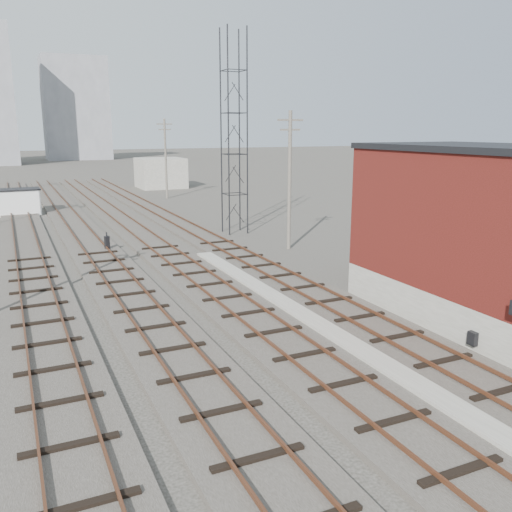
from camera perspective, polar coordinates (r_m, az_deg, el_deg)
ground at (r=64.64m, az=-15.39°, el=5.77°), size 320.00×320.00×0.00m
track_right at (r=44.90m, az=-7.74°, el=3.17°), size 3.20×90.00×0.39m
track_mid_right at (r=43.93m, az=-12.74°, el=2.75°), size 3.20×90.00×0.39m
track_mid_left at (r=43.30m, az=-17.91°, el=2.28°), size 3.20×90.00×0.39m
track_left at (r=43.04m, az=-23.19°, el=1.79°), size 3.20×90.00×0.39m
platform_curb at (r=21.83m, az=6.85°, el=-7.55°), size 0.90×28.00×0.26m
brick_building at (r=23.87m, az=24.19°, el=1.90°), size 6.54×12.20×7.22m
lattice_tower at (r=41.47m, az=-2.33°, el=12.74°), size 1.60×1.60×15.00m
utility_pole_right_a at (r=35.68m, az=3.55°, el=8.30°), size 1.80×0.24×9.00m
utility_pole_right_b at (r=63.67m, az=-9.49°, el=10.29°), size 1.80×0.24×9.00m
apartment_right at (r=154.51m, az=-18.46°, el=14.46°), size 16.00×12.00×26.00m
shed_right at (r=76.06m, az=-10.01°, el=8.61°), size 6.00×6.00×4.00m
switch_stand at (r=36.74m, az=-15.40°, el=1.33°), size 0.34×0.34×1.22m
site_trailer at (r=55.39m, az=-24.71°, el=5.16°), size 5.88×2.68×2.45m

